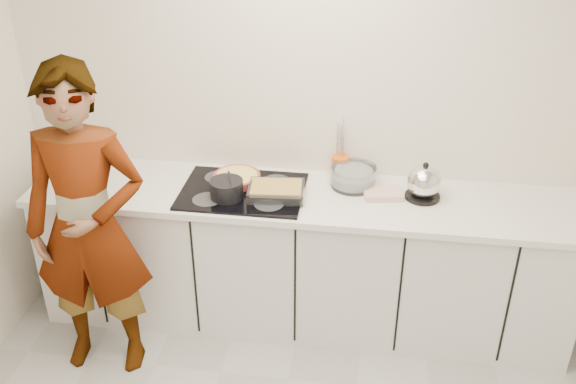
# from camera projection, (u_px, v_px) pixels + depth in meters

# --- Properties ---
(wall_back) EXTENTS (3.60, 0.00, 2.60)m
(wall_back) POSITION_uv_depth(u_px,v_px,m) (309.00, 112.00, 3.84)
(wall_back) COLOR white
(wall_back) RESTS_ON ground
(base_cabinets) EXTENTS (3.20, 0.58, 0.87)m
(base_cabinets) POSITION_uv_depth(u_px,v_px,m) (301.00, 261.00, 3.98)
(base_cabinets) COLOR silver
(base_cabinets) RESTS_ON floor
(countertop) EXTENTS (3.24, 0.64, 0.04)m
(countertop) POSITION_uv_depth(u_px,v_px,m) (302.00, 198.00, 3.76)
(countertop) COLOR white
(countertop) RESTS_ON base_cabinets
(hob) EXTENTS (0.72, 0.54, 0.01)m
(hob) POSITION_uv_depth(u_px,v_px,m) (243.00, 191.00, 3.77)
(hob) COLOR black
(hob) RESTS_ON countertop
(tart_dish) EXTENTS (0.37, 0.37, 0.05)m
(tart_dish) POSITION_uv_depth(u_px,v_px,m) (237.00, 178.00, 3.85)
(tart_dish) COLOR #9F3D34
(tart_dish) RESTS_ON hob
(saucepan) EXTENTS (0.24, 0.24, 0.18)m
(saucepan) POSITION_uv_depth(u_px,v_px,m) (227.00, 189.00, 3.67)
(saucepan) COLOR black
(saucepan) RESTS_ON hob
(baking_dish) EXTENTS (0.34, 0.26, 0.06)m
(baking_dish) POSITION_uv_depth(u_px,v_px,m) (276.00, 190.00, 3.70)
(baking_dish) COLOR silver
(baking_dish) RESTS_ON hob
(mixing_bowl) EXTENTS (0.32, 0.32, 0.13)m
(mixing_bowl) POSITION_uv_depth(u_px,v_px,m) (353.00, 177.00, 3.82)
(mixing_bowl) COLOR silver
(mixing_bowl) RESTS_ON countertop
(tea_towel) EXTENTS (0.25, 0.20, 0.04)m
(tea_towel) POSITION_uv_depth(u_px,v_px,m) (382.00, 193.00, 3.73)
(tea_towel) COLOR white
(tea_towel) RESTS_ON countertop
(kettle) EXTENTS (0.26, 0.26, 0.23)m
(kettle) POSITION_uv_depth(u_px,v_px,m) (424.00, 183.00, 3.67)
(kettle) COLOR black
(kettle) RESTS_ON countertop
(utensil_crock) EXTENTS (0.11, 0.11, 0.13)m
(utensil_crock) POSITION_uv_depth(u_px,v_px,m) (340.00, 166.00, 3.93)
(utensil_crock) COLOR #DA5D11
(utensil_crock) RESTS_ON countertop
(cook) EXTENTS (0.71, 0.50, 1.83)m
(cook) POSITION_uv_depth(u_px,v_px,m) (89.00, 228.00, 3.43)
(cook) COLOR silver
(cook) RESTS_ON floor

